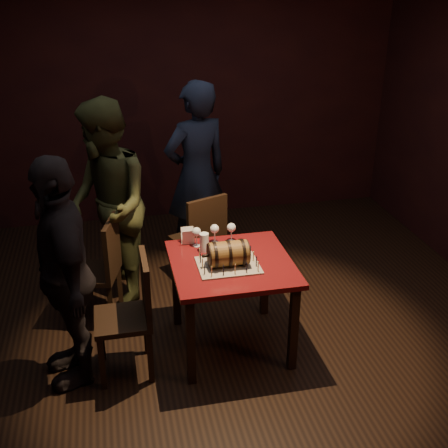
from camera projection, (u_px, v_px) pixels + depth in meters
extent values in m
plane|color=black|center=(224.00, 330.00, 4.68)|extent=(5.00, 5.00, 0.00)
cube|color=black|center=(178.00, 99.00, 6.31)|extent=(5.00, 0.04, 2.80)
cube|color=black|center=(382.00, 413.00, 1.87)|extent=(5.00, 0.04, 2.80)
cube|color=#4D0C10|center=(232.00, 264.00, 4.20)|extent=(0.90, 0.90, 0.04)
cube|color=black|center=(191.00, 342.00, 3.95)|extent=(0.06, 0.06, 0.71)
cube|color=black|center=(293.00, 328.00, 4.09)|extent=(0.06, 0.06, 0.71)
cube|color=black|center=(176.00, 287.00, 4.62)|extent=(0.06, 0.06, 0.71)
cube|color=black|center=(265.00, 277.00, 4.77)|extent=(0.06, 0.06, 0.71)
cube|color=gray|center=(228.00, 265.00, 4.13)|extent=(0.45, 0.35, 0.01)
cylinder|color=brown|center=(228.00, 254.00, 4.09)|extent=(0.28, 0.18, 0.18)
cylinder|color=black|center=(215.00, 255.00, 4.07)|extent=(0.02, 0.20, 0.20)
cylinder|color=black|center=(228.00, 254.00, 4.09)|extent=(0.02, 0.20, 0.20)
cylinder|color=black|center=(242.00, 252.00, 4.11)|extent=(0.02, 0.20, 0.20)
cylinder|color=black|center=(209.00, 255.00, 4.06)|extent=(0.01, 0.18, 0.18)
cylinder|color=black|center=(247.00, 252.00, 4.11)|extent=(0.01, 0.18, 0.18)
cylinder|color=black|center=(206.00, 256.00, 4.06)|extent=(0.04, 0.02, 0.02)
sphere|color=black|center=(204.00, 256.00, 4.05)|extent=(0.03, 0.03, 0.03)
cylinder|color=#E9D38B|center=(212.00, 272.00, 3.95)|extent=(0.01, 0.01, 0.08)
cylinder|color=black|center=(212.00, 266.00, 3.93)|extent=(0.00, 0.00, 0.01)
cylinder|color=black|center=(223.00, 270.00, 3.97)|extent=(0.01, 0.01, 0.08)
cylinder|color=black|center=(223.00, 265.00, 3.95)|extent=(0.00, 0.00, 0.01)
cylinder|color=#E9D38B|center=(235.00, 269.00, 3.98)|extent=(0.01, 0.01, 0.08)
cylinder|color=black|center=(235.00, 264.00, 3.96)|extent=(0.00, 0.00, 0.01)
cylinder|color=black|center=(247.00, 268.00, 4.00)|extent=(0.01, 0.01, 0.08)
cylinder|color=black|center=(247.00, 262.00, 3.98)|extent=(0.00, 0.00, 0.01)
cylinder|color=#E9D38B|center=(258.00, 267.00, 4.02)|extent=(0.01, 0.01, 0.08)
cylinder|color=black|center=(258.00, 261.00, 4.00)|extent=(0.00, 0.00, 0.01)
cylinder|color=black|center=(256.00, 261.00, 4.09)|extent=(0.01, 0.01, 0.08)
cylinder|color=black|center=(257.00, 256.00, 4.07)|extent=(0.00, 0.00, 0.01)
cylinder|color=#E9D38B|center=(253.00, 256.00, 4.16)|extent=(0.01, 0.01, 0.08)
cylinder|color=black|center=(254.00, 251.00, 4.14)|extent=(0.00, 0.00, 0.01)
cylinder|color=black|center=(250.00, 251.00, 4.24)|extent=(0.01, 0.01, 0.08)
cylinder|color=black|center=(251.00, 246.00, 4.22)|extent=(0.00, 0.00, 0.01)
cylinder|color=#E9D38B|center=(244.00, 249.00, 4.27)|extent=(0.01, 0.01, 0.08)
cylinder|color=black|center=(244.00, 244.00, 4.25)|extent=(0.00, 0.00, 0.01)
cylinder|color=black|center=(233.00, 250.00, 4.25)|extent=(0.01, 0.01, 0.08)
cylinder|color=black|center=(233.00, 245.00, 4.23)|extent=(0.00, 0.00, 0.01)
cylinder|color=#E9D38B|center=(222.00, 251.00, 4.23)|extent=(0.01, 0.01, 0.08)
cylinder|color=black|center=(222.00, 246.00, 4.22)|extent=(0.00, 0.00, 0.01)
cylinder|color=black|center=(211.00, 252.00, 4.22)|extent=(0.01, 0.01, 0.08)
cylinder|color=black|center=(211.00, 247.00, 4.20)|extent=(0.00, 0.00, 0.01)
cylinder|color=#E9D38B|center=(200.00, 253.00, 4.20)|extent=(0.01, 0.01, 0.08)
cylinder|color=black|center=(200.00, 248.00, 4.18)|extent=(0.00, 0.00, 0.01)
cylinder|color=black|center=(200.00, 258.00, 4.13)|extent=(0.01, 0.01, 0.08)
cylinder|color=black|center=(200.00, 253.00, 4.11)|extent=(0.00, 0.00, 0.01)
cylinder|color=#E9D38B|center=(203.00, 264.00, 4.06)|extent=(0.01, 0.01, 0.08)
cylinder|color=black|center=(202.00, 258.00, 4.04)|extent=(0.00, 0.00, 0.01)
cylinder|color=black|center=(205.00, 269.00, 3.98)|extent=(0.01, 0.01, 0.08)
cylinder|color=black|center=(205.00, 264.00, 3.96)|extent=(0.00, 0.00, 0.01)
cylinder|color=silver|center=(197.00, 246.00, 4.43)|extent=(0.06, 0.06, 0.01)
cylinder|color=silver|center=(197.00, 240.00, 4.41)|extent=(0.01, 0.01, 0.09)
sphere|color=silver|center=(196.00, 232.00, 4.37)|extent=(0.07, 0.07, 0.07)
sphere|color=#591114|center=(196.00, 233.00, 4.38)|extent=(0.05, 0.05, 0.05)
cylinder|color=silver|center=(215.00, 243.00, 4.48)|extent=(0.06, 0.06, 0.01)
cylinder|color=silver|center=(215.00, 237.00, 4.46)|extent=(0.01, 0.01, 0.09)
sphere|color=silver|center=(215.00, 229.00, 4.43)|extent=(0.07, 0.07, 0.07)
cylinder|color=silver|center=(231.00, 241.00, 4.50)|extent=(0.06, 0.06, 0.01)
cylinder|color=silver|center=(231.00, 236.00, 4.48)|extent=(0.01, 0.01, 0.09)
sphere|color=silver|center=(231.00, 227.00, 4.45)|extent=(0.07, 0.07, 0.07)
sphere|color=#BF594C|center=(231.00, 228.00, 4.45)|extent=(0.05, 0.05, 0.05)
cylinder|color=silver|center=(204.00, 242.00, 4.32)|extent=(0.07, 0.07, 0.15)
cylinder|color=#9E5414|center=(204.00, 244.00, 4.32)|extent=(0.06, 0.06, 0.11)
cylinder|color=white|center=(204.00, 237.00, 4.30)|extent=(0.06, 0.06, 0.02)
cube|color=black|center=(197.00, 240.00, 5.20)|extent=(0.52, 0.52, 0.04)
cube|color=black|center=(204.00, 251.00, 5.51)|extent=(0.04, 0.04, 0.43)
cube|color=black|center=(173.00, 260.00, 5.34)|extent=(0.04, 0.04, 0.43)
cube|color=black|center=(223.00, 265.00, 5.25)|extent=(0.04, 0.04, 0.43)
cube|color=black|center=(192.00, 275.00, 5.08)|extent=(0.04, 0.04, 0.43)
cube|color=black|center=(207.00, 222.00, 4.96)|extent=(0.39, 0.18, 0.46)
cube|color=black|center=(93.00, 273.00, 4.64)|extent=(0.49, 0.49, 0.04)
cube|color=black|center=(81.00, 286.00, 4.90)|extent=(0.04, 0.04, 0.43)
cube|color=black|center=(70.00, 308.00, 4.59)|extent=(0.04, 0.04, 0.43)
cube|color=black|center=(120.00, 287.00, 4.88)|extent=(0.04, 0.04, 0.43)
cube|color=black|center=(111.00, 309.00, 4.57)|extent=(0.04, 0.04, 0.43)
cube|color=black|center=(112.00, 247.00, 4.53)|extent=(0.14, 0.40, 0.46)
cube|color=black|center=(123.00, 319.00, 4.03)|extent=(0.40, 0.40, 0.04)
cube|color=black|center=(101.00, 336.00, 4.25)|extent=(0.04, 0.04, 0.43)
cube|color=black|center=(102.00, 364.00, 3.94)|extent=(0.04, 0.04, 0.43)
cube|color=black|center=(146.00, 330.00, 4.31)|extent=(0.04, 0.04, 0.43)
cube|color=black|center=(150.00, 357.00, 4.01)|extent=(0.04, 0.04, 0.43)
cube|color=black|center=(146.00, 287.00, 3.96)|extent=(0.04, 0.40, 0.46)
imported|color=black|center=(197.00, 176.00, 5.42)|extent=(0.78, 0.64, 1.84)
imported|color=#3A3D1E|center=(107.00, 206.00, 4.76)|extent=(0.84, 0.99, 1.82)
imported|color=black|center=(64.00, 273.00, 3.84)|extent=(0.60, 1.05, 1.70)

